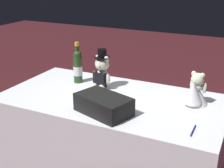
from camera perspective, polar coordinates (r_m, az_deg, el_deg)
name	(u,v)px	position (r m, az deg, el deg)	size (l,w,h in m)	color
reception_table	(112,143)	(2.28, 0.00, -10.94)	(1.52, 0.80, 0.73)	white
teddy_bear_groom	(102,72)	(2.25, -1.93, 2.17)	(0.15, 0.14, 0.29)	silver
teddy_bear_bride	(195,91)	(2.05, 15.18, -1.30)	(0.17, 0.21, 0.22)	white
champagne_bottle	(78,66)	(2.38, -6.37, 3.36)	(0.07, 0.07, 0.32)	#24411A
signing_pen	(193,131)	(1.75, 14.75, -8.41)	(0.01, 0.13, 0.01)	navy
gift_case_black	(104,105)	(1.88, -1.58, -3.82)	(0.38, 0.29, 0.11)	black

